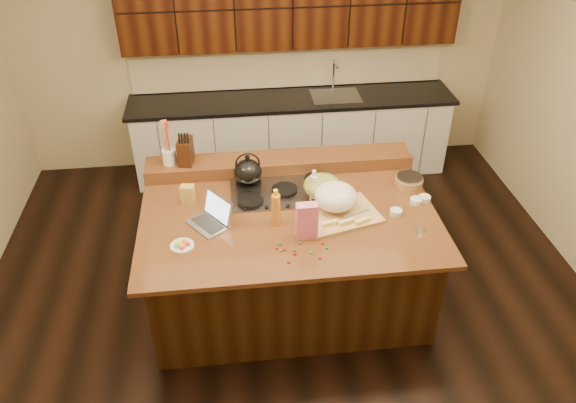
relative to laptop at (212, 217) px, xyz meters
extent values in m
cube|color=black|center=(0.61, 0.06, -0.98)|extent=(5.50, 5.00, 0.01)
cube|color=tan|center=(0.61, 2.56, 0.37)|extent=(5.50, 0.01, 2.70)
cube|color=black|center=(0.61, 0.06, -0.54)|extent=(2.22, 1.42, 0.88)
cube|color=black|center=(0.61, 0.06, -0.08)|extent=(2.40, 1.60, 0.04)
cube|color=black|center=(0.61, 0.76, 0.00)|extent=(2.40, 0.30, 0.12)
cube|color=gray|center=(0.61, 0.36, -0.05)|extent=(0.92, 0.52, 0.02)
cylinder|color=black|center=(0.31, 0.49, -0.03)|extent=(0.22, 0.22, 0.03)
cylinder|color=black|center=(0.91, 0.49, -0.03)|extent=(0.22, 0.22, 0.03)
cylinder|color=black|center=(0.31, 0.23, -0.03)|extent=(0.22, 0.22, 0.03)
cylinder|color=black|center=(0.91, 0.23, -0.03)|extent=(0.22, 0.22, 0.03)
cylinder|color=black|center=(0.61, 0.36, -0.03)|extent=(0.22, 0.22, 0.03)
cube|color=silver|center=(0.91, 2.23, -0.53)|extent=(3.60, 0.62, 0.90)
cube|color=black|center=(0.91, 2.23, -0.06)|extent=(3.70, 0.66, 0.04)
cube|color=gray|center=(1.41, 2.23, -0.04)|extent=(0.55, 0.42, 0.01)
cylinder|color=gray|center=(1.41, 2.41, 0.14)|extent=(0.02, 0.02, 0.36)
cube|color=black|center=(0.91, 2.38, 0.97)|extent=(3.60, 0.34, 0.90)
cube|color=tan|center=(0.91, 2.54, 0.22)|extent=(3.60, 0.03, 0.50)
ellipsoid|color=black|center=(0.31, 0.49, 0.09)|extent=(0.31, 0.31, 0.22)
ellipsoid|color=olive|center=(0.91, 0.23, 0.07)|extent=(0.41, 0.41, 0.17)
cube|color=#B7B7BC|center=(-0.04, -0.03, -0.05)|extent=(0.37, 0.39, 0.01)
cube|color=black|center=(-0.04, -0.03, -0.04)|extent=(0.26, 0.29, 0.00)
cube|color=#B7B7BC|center=(0.05, 0.04, 0.06)|extent=(0.24, 0.30, 0.21)
cube|color=silver|center=(0.04, 0.03, 0.06)|extent=(0.21, 0.26, 0.18)
cylinder|color=orange|center=(0.50, -0.07, 0.08)|extent=(0.07, 0.07, 0.27)
cylinder|color=silver|center=(0.84, 0.20, 0.07)|extent=(0.08, 0.08, 0.25)
cube|color=tan|center=(1.02, -0.03, -0.05)|extent=(0.69, 0.57, 0.03)
ellipsoid|color=white|center=(1.00, 0.05, 0.08)|extent=(0.35, 0.35, 0.22)
cube|color=#EDD872|center=(0.91, -0.18, -0.02)|extent=(0.13, 0.03, 0.03)
cube|color=#EDD872|center=(1.04, -0.18, -0.02)|extent=(0.13, 0.03, 0.03)
cube|color=#EDD872|center=(1.17, -0.18, -0.02)|extent=(0.13, 0.03, 0.03)
cylinder|color=gray|center=(1.15, -0.06, -0.03)|extent=(0.23, 0.09, 0.01)
cylinder|color=white|center=(1.47, -0.06, -0.04)|extent=(0.13, 0.13, 0.04)
cylinder|color=white|center=(1.68, 0.07, -0.04)|extent=(0.11, 0.11, 0.04)
cylinder|color=white|center=(1.76, 0.10, -0.04)|extent=(0.11, 0.11, 0.04)
cylinder|color=#996B3F|center=(1.69, 0.32, -0.01)|extent=(0.25, 0.25, 0.09)
cone|color=silver|center=(1.60, -0.31, -0.02)|extent=(0.10, 0.10, 0.07)
cube|color=pink|center=(0.71, -0.27, 0.09)|extent=(0.16, 0.09, 0.30)
cylinder|color=white|center=(-0.23, -0.27, -0.05)|extent=(0.21, 0.21, 0.01)
cube|color=gold|center=(-0.20, 0.32, 0.02)|extent=(0.12, 0.10, 0.16)
cylinder|color=white|center=(-0.36, 0.76, 0.13)|extent=(0.15, 0.15, 0.14)
cube|color=black|center=(-0.21, 0.76, 0.18)|extent=(0.14, 0.20, 0.23)
ellipsoid|color=red|center=(0.47, -0.39, -0.05)|extent=(0.02, 0.02, 0.02)
ellipsoid|color=#198C26|center=(0.50, -0.34, -0.05)|extent=(0.02, 0.02, 0.02)
ellipsoid|color=red|center=(0.82, -0.37, -0.05)|extent=(0.02, 0.02, 0.02)
ellipsoid|color=#198C26|center=(0.84, -0.43, -0.05)|extent=(0.02, 0.02, 0.02)
ellipsoid|color=red|center=(0.53, -0.41, -0.05)|extent=(0.02, 0.02, 0.02)
ellipsoid|color=#198C26|center=(0.60, -0.43, -0.05)|extent=(0.02, 0.02, 0.02)
ellipsoid|color=red|center=(0.78, -0.54, -0.05)|extent=(0.02, 0.02, 0.02)
ellipsoid|color=#198C26|center=(0.65, -0.35, -0.05)|extent=(0.02, 0.02, 0.02)
ellipsoid|color=red|center=(0.60, -0.47, -0.05)|extent=(0.02, 0.02, 0.02)
ellipsoid|color=#198C26|center=(0.72, -0.47, -0.05)|extent=(0.02, 0.02, 0.02)
ellipsoid|color=red|center=(0.54, -0.55, -0.05)|extent=(0.02, 0.02, 0.02)
ellipsoid|color=#198C26|center=(0.50, -0.42, -0.05)|extent=(0.02, 0.02, 0.02)
camera|label=1|loc=(0.17, -3.61, 2.62)|focal=35.00mm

